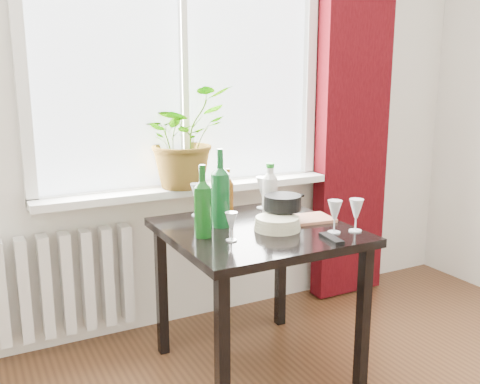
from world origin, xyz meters
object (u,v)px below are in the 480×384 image
bottle_amber (228,191)px  wine_bottle_left (203,201)px  radiator (56,285)px  potted_plant (183,137)px  cleaning_bottle (270,189)px  cutting_board (304,219)px  fondue_pot (282,209)px  table (257,246)px  plate_stack (277,224)px  wine_bottle_right (220,187)px  wineglass_back_left (198,199)px  tv_remote (331,239)px  wineglass_far_right (356,215)px  wineglass_front_left (231,226)px  wineglass_back_center (263,192)px  wineglass_front_right (335,216)px

bottle_amber → wine_bottle_left: bearing=-131.5°
radiator → potted_plant: potted_plant is taller
cleaning_bottle → cutting_board: cleaning_bottle is taller
fondue_pot → bottle_amber: bearing=139.1°
table → plate_stack: size_ratio=3.83×
wine_bottle_left → cleaning_bottle: 0.51m
potted_plant → cutting_board: 0.81m
wine_bottle_right → fondue_pot: bearing=-17.5°
table → cutting_board: cutting_board is taller
wineglass_back_left → fondue_pot: wineglass_back_left is taller
potted_plant → wineglass_back_left: size_ratio=3.19×
cutting_board → tv_remote: bearing=-103.3°
wineglass_far_right → plate_stack: bearing=148.3°
potted_plant → cleaning_bottle: bearing=-50.9°
potted_plant → plate_stack: bearing=-72.6°
wineglass_front_left → cutting_board: bearing=14.9°
wineglass_far_right → wineglass_back_center: wineglass_back_center is taller
wine_bottle_left → potted_plant: bearing=76.0°
potted_plant → wineglass_front_right: (0.41, -0.82, -0.30)m
fondue_pot → cutting_board: (0.12, -0.01, -0.06)m
potted_plant → tv_remote: (0.33, -0.91, -0.37)m
wineglass_back_center → wineglass_front_left: wineglass_back_center is taller
wine_bottle_right → wineglass_far_right: size_ratio=2.42×
wineglass_back_left → cutting_board: wineglass_back_left is taller
bottle_amber → cleaning_bottle: bearing=-33.7°
wine_bottle_right → wineglass_front_right: (0.42, -0.34, -0.11)m
table → wineglass_back_center: bearing=56.0°
fondue_pot → cutting_board: 0.14m
wine_bottle_right → wineglass_far_right: 0.65m
wineglass_back_center → tv_remote: 0.64m
wine_bottle_left → wine_bottle_right: 0.18m
wineglass_back_left → plate_stack: wineglass_back_left is taller
wineglass_front_right → radiator: bearing=142.2°
wineglass_far_right → cleaning_bottle: bearing=113.3°
cleaning_bottle → fondue_pot: 0.19m
wineglass_front_right → plate_stack: 0.27m
plate_stack → cutting_board: size_ratio=0.80×
cutting_board → wine_bottle_left: bearing=-179.2°
wine_bottle_right → wine_bottle_left: bearing=-141.4°
tv_remote → cutting_board: tv_remote is taller
bottle_amber → plate_stack: bearing=-80.0°
radiator → bottle_amber: bearing=-20.5°
wineglass_front_left → plate_stack: size_ratio=0.60×
fondue_pot → wineglass_back_center: bearing=101.0°
cleaning_bottle → wineglass_back_left: (-0.35, 0.15, -0.05)m
wine_bottle_left → bottle_amber: bearing=48.5°
potted_plant → wineglass_front_left: (-0.06, -0.71, -0.32)m
potted_plant → wineglass_far_right: size_ratio=3.48×
potted_plant → fondue_pot: 0.71m
cleaning_bottle → tv_remote: (0.01, -0.52, -0.13)m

